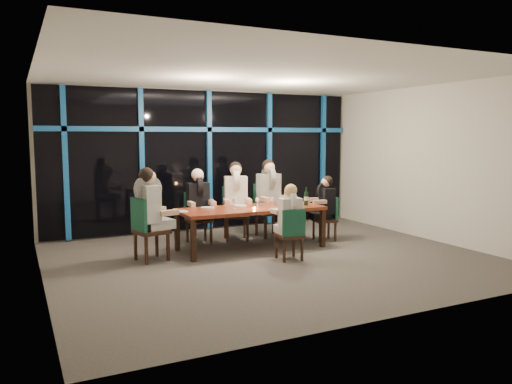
# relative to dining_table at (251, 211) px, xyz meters

# --- Properties ---
(room) EXTENTS (7.04, 7.00, 3.02)m
(room) POSITION_rel_dining_table_xyz_m (0.00, -0.80, 1.34)
(room) COLOR #504B46
(room) RESTS_ON ground
(window_wall) EXTENTS (6.86, 0.43, 2.94)m
(window_wall) POSITION_rel_dining_table_xyz_m (0.01, 2.13, 0.87)
(window_wall) COLOR black
(window_wall) RESTS_ON ground
(dining_table) EXTENTS (2.60, 1.00, 0.75)m
(dining_table) POSITION_rel_dining_table_xyz_m (0.00, 0.00, 0.00)
(dining_table) COLOR maroon
(dining_table) RESTS_ON ground
(chair_far_left) EXTENTS (0.47, 0.47, 0.96)m
(chair_far_left) POSITION_rel_dining_table_xyz_m (-0.69, 0.93, -0.14)
(chair_far_left) COLOR black
(chair_far_left) RESTS_ON ground
(chair_far_mid) EXTENTS (0.60, 0.60, 1.04)m
(chair_far_mid) POSITION_rel_dining_table_xyz_m (0.09, 0.90, -0.10)
(chair_far_mid) COLOR black
(chair_far_mid) RESTS_ON ground
(chair_far_right) EXTENTS (0.50, 0.50, 1.06)m
(chair_far_right) POSITION_rel_dining_table_xyz_m (0.81, 0.93, -0.09)
(chair_far_right) COLOR black
(chair_far_right) RESTS_ON ground
(chair_end_left) EXTENTS (0.58, 0.58, 1.04)m
(chair_end_left) POSITION_rel_dining_table_xyz_m (-1.92, -0.08, -0.10)
(chair_end_left) COLOR black
(chair_end_left) RESTS_ON ground
(chair_end_right) EXTENTS (0.46, 0.46, 0.86)m
(chair_end_right) POSITION_rel_dining_table_xyz_m (1.67, 0.01, -0.20)
(chair_end_right) COLOR black
(chair_end_right) RESTS_ON ground
(chair_near_mid) EXTENTS (0.43, 0.43, 0.85)m
(chair_near_mid) POSITION_rel_dining_table_xyz_m (0.22, -1.06, -0.20)
(chair_near_mid) COLOR black
(chair_near_mid) RESTS_ON ground
(diner_far_left) EXTENTS (0.49, 0.61, 0.94)m
(diner_far_left) POSITION_rel_dining_table_xyz_m (-0.69, 0.85, 0.24)
(diner_far_left) COLOR black
(diner_far_left) RESTS_ON ground
(diner_far_mid) EXTENTS (0.61, 0.71, 1.01)m
(diner_far_mid) POSITION_rel_dining_table_xyz_m (0.07, 0.82, 0.31)
(diner_far_mid) COLOR silver
(diner_far_mid) RESTS_ON ground
(diner_far_right) EXTENTS (0.53, 0.66, 1.03)m
(diner_far_right) POSITION_rel_dining_table_xyz_m (0.81, 0.84, 0.33)
(diner_far_right) COLOR black
(diner_far_right) RESTS_ON ground
(diner_end_left) EXTENTS (0.70, 0.58, 1.01)m
(diner_end_left) POSITION_rel_dining_table_xyz_m (-1.83, -0.06, 0.31)
(diner_end_left) COLOR black
(diner_end_left) RESTS_ON ground
(diner_end_right) EXTENTS (0.57, 0.47, 0.84)m
(diner_end_right) POSITION_rel_dining_table_xyz_m (1.59, 0.02, 0.14)
(diner_end_right) COLOR black
(diner_end_right) RESTS_ON ground
(diner_near_mid) EXTENTS (0.44, 0.55, 0.83)m
(diner_near_mid) POSITION_rel_dining_table_xyz_m (0.22, -0.99, 0.14)
(diner_near_mid) COLOR silver
(diner_near_mid) RESTS_ON ground
(plate_far_left) EXTENTS (0.24, 0.24, 0.01)m
(plate_far_left) POSITION_rel_dining_table_xyz_m (-0.72, 0.28, 0.08)
(plate_far_left) COLOR white
(plate_far_left) RESTS_ON dining_table
(plate_far_mid) EXTENTS (0.24, 0.24, 0.01)m
(plate_far_mid) POSITION_rel_dining_table_xyz_m (-0.09, 0.28, 0.08)
(plate_far_mid) COLOR white
(plate_far_mid) RESTS_ON dining_table
(plate_far_right) EXTENTS (0.24, 0.24, 0.01)m
(plate_far_right) POSITION_rel_dining_table_xyz_m (0.82, 0.28, 0.08)
(plate_far_right) COLOR white
(plate_far_right) RESTS_ON dining_table
(plate_end_left) EXTENTS (0.24, 0.24, 0.01)m
(plate_end_left) POSITION_rel_dining_table_xyz_m (-1.28, 0.06, 0.08)
(plate_end_left) COLOR white
(plate_end_left) RESTS_ON dining_table
(plate_end_right) EXTENTS (0.24, 0.24, 0.01)m
(plate_end_right) POSITION_rel_dining_table_xyz_m (1.04, 0.13, 0.08)
(plate_end_right) COLOR white
(plate_end_right) RESTS_ON dining_table
(plate_near_mid) EXTENTS (0.24, 0.24, 0.01)m
(plate_near_mid) POSITION_rel_dining_table_xyz_m (0.27, -0.43, 0.08)
(plate_near_mid) COLOR white
(plate_near_mid) RESTS_ON dining_table
(wine_bottle) EXTENTS (0.08, 0.08, 0.34)m
(wine_bottle) POSITION_rel_dining_table_xyz_m (1.05, -0.17, 0.20)
(wine_bottle) COLOR black
(wine_bottle) RESTS_ON dining_table
(water_pitcher) EXTENTS (0.13, 0.11, 0.21)m
(water_pitcher) POSITION_rel_dining_table_xyz_m (0.67, -0.18, 0.17)
(water_pitcher) COLOR silver
(water_pitcher) RESTS_ON dining_table
(tea_light) EXTENTS (0.05, 0.05, 0.03)m
(tea_light) POSITION_rel_dining_table_xyz_m (-0.03, -0.20, 0.08)
(tea_light) COLOR #FFA64C
(tea_light) RESTS_ON dining_table
(wine_glass_a) EXTENTS (0.08, 0.08, 0.19)m
(wine_glass_a) POSITION_rel_dining_table_xyz_m (-0.33, -0.01, 0.21)
(wine_glass_a) COLOR white
(wine_glass_a) RESTS_ON dining_table
(wine_glass_b) EXTENTS (0.06, 0.06, 0.16)m
(wine_glass_b) POSITION_rel_dining_table_xyz_m (0.16, 0.07, 0.19)
(wine_glass_b) COLOR white
(wine_glass_b) RESTS_ON dining_table
(wine_glass_c) EXTENTS (0.07, 0.07, 0.17)m
(wine_glass_c) POSITION_rel_dining_table_xyz_m (0.42, -0.03, 0.19)
(wine_glass_c) COLOR silver
(wine_glass_c) RESTS_ON dining_table
(wine_glass_d) EXTENTS (0.07, 0.07, 0.17)m
(wine_glass_d) POSITION_rel_dining_table_xyz_m (-0.69, 0.17, 0.19)
(wine_glass_d) COLOR white
(wine_glass_d) RESTS_ON dining_table
(wine_glass_e) EXTENTS (0.07, 0.07, 0.17)m
(wine_glass_e) POSITION_rel_dining_table_xyz_m (0.93, 0.12, 0.20)
(wine_glass_e) COLOR silver
(wine_glass_e) RESTS_ON dining_table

